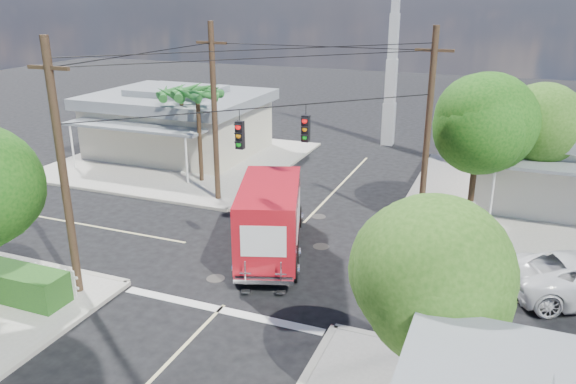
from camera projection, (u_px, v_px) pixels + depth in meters
The scene contains 15 objects.
ground at pixel (270, 258), 22.92m from camera, with size 120.00×120.00×0.00m, color black.
sidewalk_ne at pixel (550, 204), 28.62m from camera, with size 14.12×14.12×0.14m.
sidewalk_nw at pixel (183, 160), 36.23m from camera, with size 14.12×14.12×0.14m.
road_markings at pixel (255, 273), 21.63m from camera, with size 32.00×32.00×0.01m.
building_nw at pixel (179, 121), 37.29m from camera, with size 10.80×10.20×4.30m.
radio_tower at pixel (392, 64), 38.39m from camera, with size 0.80×0.80×17.00m.
tree_ne_front at pixel (480, 124), 24.73m from camera, with size 4.21×4.14×6.66m.
tree_ne_back at pixel (540, 131), 25.95m from camera, with size 3.77×3.66×5.82m.
tree_se at pixel (423, 279), 12.78m from camera, with size 3.67×3.54×5.62m.
palm_nw_front at pixel (197, 94), 30.43m from camera, with size 3.01×3.08×5.59m.
palm_nw_back at pixel (181, 95), 32.57m from camera, with size 3.01×3.08×5.19m.
utility_poles at pixel (249, 134), 23.32m from camera, with size 12.00×10.68×9.00m.
picket_fence at pixel (13, 269), 20.51m from camera, with size 5.94×0.06×1.00m.
vending_boxes at pixel (453, 212), 25.85m from camera, with size 1.90×0.50×1.10m.
delivery_truck at pixel (271, 216), 22.89m from camera, with size 4.38×7.60×3.16m.
Camera 1 is at (8.36, -18.97, 10.16)m, focal length 35.00 mm.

